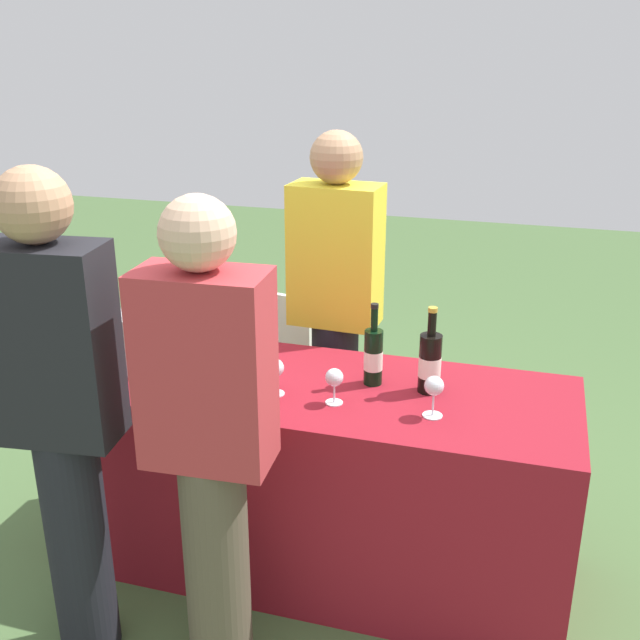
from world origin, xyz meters
TOP-DOWN VIEW (x-y plane):
  - ground_plane at (0.00, 0.00)m, footprint 12.00×12.00m
  - tasting_table at (0.00, 0.00)m, footprint 1.82×0.67m
  - wine_bottle_0 at (-0.55, 0.12)m, footprint 0.07×0.07m
  - wine_bottle_1 at (-0.40, 0.16)m, footprint 0.07×0.07m
  - wine_bottle_2 at (0.18, 0.07)m, footprint 0.07×0.07m
  - wine_bottle_3 at (0.38, 0.06)m, footprint 0.08×0.08m
  - wine_glass_0 at (-0.13, -0.11)m, footprint 0.06×0.06m
  - wine_glass_1 at (0.09, -0.12)m, footprint 0.06×0.06m
  - wine_glass_2 at (0.42, -0.12)m, footprint 0.07×0.07m
  - ice_bucket at (-0.67, -0.03)m, footprint 0.21×0.21m
  - server_pouring at (-0.10, 0.56)m, footprint 0.38×0.22m
  - guest_0 at (-0.63, -0.63)m, footprint 0.38×0.24m
  - guest_1 at (-0.16, -0.59)m, footprint 0.38×0.22m
  - menu_board at (-0.63, 1.03)m, footprint 0.60×0.15m

SIDE VIEW (x-z plane):
  - ground_plane at x=0.00m, z-range 0.00..0.00m
  - menu_board at x=-0.63m, z-range 0.00..0.73m
  - tasting_table at x=0.00m, z-range 0.00..0.76m
  - guest_1 at x=-0.16m, z-range 0.07..1.63m
  - wine_glass_1 at x=0.09m, z-range 0.79..0.92m
  - wine_glass_0 at x=-0.13m, z-range 0.79..0.92m
  - wine_glass_2 at x=0.42m, z-range 0.80..0.94m
  - server_pouring at x=-0.10m, z-range 0.07..1.67m
  - wine_bottle_2 at x=0.18m, z-range 0.72..1.02m
  - ice_bucket at x=-0.67m, z-range 0.76..0.98m
  - wine_bottle_3 at x=0.38m, z-range 0.72..1.03m
  - wine_bottle_0 at x=-0.55m, z-range 0.72..1.04m
  - wine_bottle_1 at x=-0.40m, z-range 0.72..1.05m
  - guest_0 at x=-0.63m, z-range 0.08..1.70m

